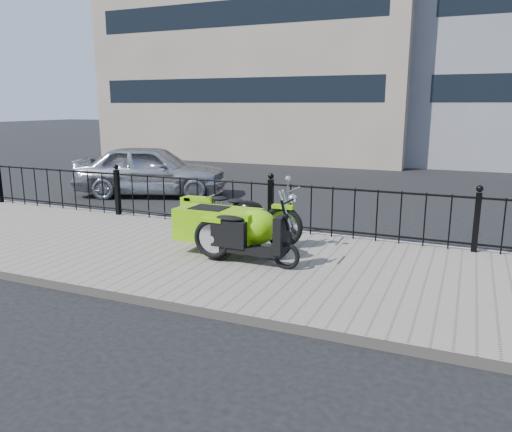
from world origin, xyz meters
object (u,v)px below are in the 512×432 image
at_px(scooter, 245,238).
at_px(motorcycle_sidecar, 232,223).
at_px(spare_tire, 273,240).
at_px(sedan_car, 152,170).

bearing_deg(scooter, motorcycle_sidecar, 133.75).
relative_size(motorcycle_sidecar, spare_tire, 3.89).
distance_m(motorcycle_sidecar, sedan_car, 6.26).
relative_size(scooter, spare_tire, 2.52).
distance_m(scooter, spare_tire, 0.49).
bearing_deg(spare_tire, sedan_car, 140.07).
xyz_separation_m(motorcycle_sidecar, scooter, (0.43, -0.45, -0.09)).
bearing_deg(spare_tire, motorcycle_sidecar, 174.40).
height_order(scooter, sedan_car, sedan_car).
distance_m(scooter, sedan_car, 6.88).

